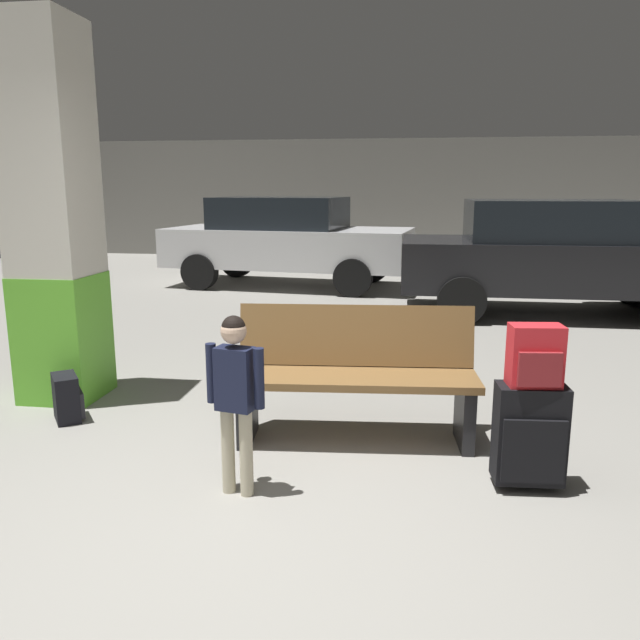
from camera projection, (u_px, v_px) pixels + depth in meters
name	position (u px, v px, depth m)	size (l,w,h in m)	color
ground_plane	(334.00, 350.00, 6.79)	(18.00, 18.00, 0.10)	gray
garage_back_wall	(379.00, 199.00, 15.08)	(18.00, 0.12, 2.80)	slate
structural_pillar	(53.00, 218.00, 4.84)	(0.57, 0.57, 2.90)	#66C633
bench	(355.00, 375.00, 4.19)	(1.64, 0.65, 0.89)	brown
suitcase	(530.00, 435.00, 3.50)	(0.39, 0.25, 0.60)	black
backpack_bright	(535.00, 357.00, 3.41)	(0.30, 0.22, 0.34)	red
child	(235.00, 386.00, 3.38)	(0.34, 0.23, 1.01)	beige
backpack_dark_floor	(67.00, 398.00, 4.58)	(0.30, 0.32, 0.34)	black
parked_car_near	(556.00, 254.00, 8.27)	(4.10, 1.81, 1.51)	black
parked_car_far	(287.00, 239.00, 10.73)	(4.28, 2.19, 1.51)	silver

